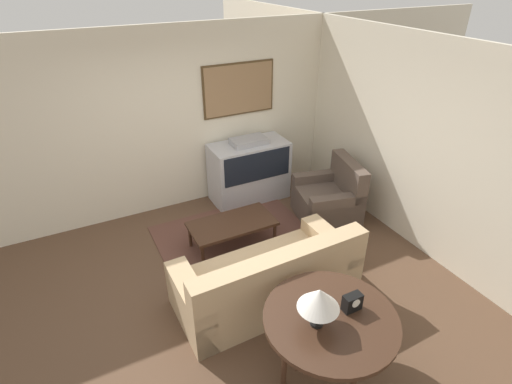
{
  "coord_description": "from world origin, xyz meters",
  "views": [
    {
      "loc": [
        -1.34,
        -3.35,
        3.39
      ],
      "look_at": [
        0.74,
        0.7,
        0.75
      ],
      "focal_mm": 28.0,
      "sensor_mm": 36.0,
      "label": 1
    }
  ],
  "objects_px": {
    "couch": "(269,280)",
    "tv": "(249,171)",
    "table_lamp": "(319,299)",
    "coffee_table": "(232,225)",
    "armchair": "(329,200)",
    "mantel_clock": "(352,302)",
    "console_table": "(331,322)"
  },
  "relations": [
    {
      "from": "armchair",
      "to": "table_lamp",
      "type": "distance_m",
      "value": 2.87
    },
    {
      "from": "armchair",
      "to": "coffee_table",
      "type": "relative_size",
      "value": 0.93
    },
    {
      "from": "couch",
      "to": "mantel_clock",
      "type": "distance_m",
      "value": 1.21
    },
    {
      "from": "couch",
      "to": "console_table",
      "type": "relative_size",
      "value": 1.74
    },
    {
      "from": "couch",
      "to": "console_table",
      "type": "height_order",
      "value": "couch"
    },
    {
      "from": "table_lamp",
      "to": "console_table",
      "type": "bearing_deg",
      "value": 0.49
    },
    {
      "from": "couch",
      "to": "coffee_table",
      "type": "xyz_separation_m",
      "value": [
        0.05,
        1.11,
        0.05
      ]
    },
    {
      "from": "couch",
      "to": "coffee_table",
      "type": "bearing_deg",
      "value": -93.91
    },
    {
      "from": "armchair",
      "to": "mantel_clock",
      "type": "relative_size",
      "value": 6.23
    },
    {
      "from": "tv",
      "to": "console_table",
      "type": "xyz_separation_m",
      "value": [
        -0.81,
        -3.24,
        0.18
      ]
    },
    {
      "from": "couch",
      "to": "table_lamp",
      "type": "height_order",
      "value": "table_lamp"
    },
    {
      "from": "table_lamp",
      "to": "couch",
      "type": "bearing_deg",
      "value": 82.86
    },
    {
      "from": "tv",
      "to": "mantel_clock",
      "type": "relative_size",
      "value": 7.18
    },
    {
      "from": "tv",
      "to": "mantel_clock",
      "type": "xyz_separation_m",
      "value": [
        -0.6,
        -3.24,
        0.33
      ]
    },
    {
      "from": "couch",
      "to": "console_table",
      "type": "xyz_separation_m",
      "value": [
        0.02,
        -1.07,
        0.37
      ]
    },
    {
      "from": "tv",
      "to": "table_lamp",
      "type": "distance_m",
      "value": 3.42
    },
    {
      "from": "console_table",
      "to": "mantel_clock",
      "type": "relative_size",
      "value": 6.95
    },
    {
      "from": "tv",
      "to": "mantel_clock",
      "type": "height_order",
      "value": "tv"
    },
    {
      "from": "couch",
      "to": "table_lamp",
      "type": "bearing_deg",
      "value": 81.54
    },
    {
      "from": "table_lamp",
      "to": "mantel_clock",
      "type": "distance_m",
      "value": 0.42
    },
    {
      "from": "coffee_table",
      "to": "table_lamp",
      "type": "height_order",
      "value": "table_lamp"
    },
    {
      "from": "tv",
      "to": "armchair",
      "type": "distance_m",
      "value": 1.35
    },
    {
      "from": "couch",
      "to": "armchair",
      "type": "bearing_deg",
      "value": -147.48
    },
    {
      "from": "armchair",
      "to": "mantel_clock",
      "type": "xyz_separation_m",
      "value": [
        -1.39,
        -2.16,
        0.51
      ]
    },
    {
      "from": "couch",
      "to": "tv",
      "type": "bearing_deg",
      "value": -112.26
    },
    {
      "from": "table_lamp",
      "to": "mantel_clock",
      "type": "bearing_deg",
      "value": -0.12
    },
    {
      "from": "console_table",
      "to": "table_lamp",
      "type": "xyz_separation_m",
      "value": [
        -0.16,
        -0.0,
        0.35
      ]
    },
    {
      "from": "couch",
      "to": "coffee_table",
      "type": "distance_m",
      "value": 1.11
    },
    {
      "from": "console_table",
      "to": "tv",
      "type": "bearing_deg",
      "value": 75.99
    },
    {
      "from": "armchair",
      "to": "coffee_table",
      "type": "bearing_deg",
      "value": -77.39
    },
    {
      "from": "couch",
      "to": "table_lamp",
      "type": "xyz_separation_m",
      "value": [
        -0.13,
        -1.07,
        0.72
      ]
    },
    {
      "from": "couch",
      "to": "table_lamp",
      "type": "relative_size",
      "value": 5.25
    }
  ]
}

